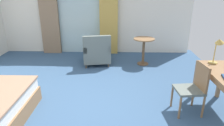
# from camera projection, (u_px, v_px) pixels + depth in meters

# --- Properties ---
(ground) EXTENTS (6.45, 7.21, 0.10)m
(ground) POSITION_uv_depth(u_px,v_px,m) (75.00, 109.00, 3.71)
(ground) COLOR #38567A
(wall_back) EXTENTS (6.05, 0.12, 2.82)m
(wall_back) POSITION_uv_depth(u_px,v_px,m) (94.00, 8.00, 6.32)
(wall_back) COLOR white
(wall_back) RESTS_ON ground
(balcony_glass_door) EXTENTS (1.39, 0.02, 2.48)m
(balcony_glass_door) POSITION_uv_depth(u_px,v_px,m) (79.00, 14.00, 6.32)
(balcony_glass_door) COLOR silver
(balcony_glass_door) RESTS_ON ground
(curtain_panel_left) EXTENTS (0.57, 0.10, 2.52)m
(curtain_panel_left) POSITION_uv_depth(u_px,v_px,m) (49.00, 13.00, 6.24)
(curtain_panel_left) COLOR #897056
(curtain_panel_left) RESTS_ON ground
(curtain_panel_right) EXTENTS (0.56, 0.10, 2.52)m
(curtain_panel_right) POSITION_uv_depth(u_px,v_px,m) (109.00, 14.00, 6.19)
(curtain_panel_right) COLOR tan
(curtain_panel_right) RESTS_ON ground
(desk_chair) EXTENTS (0.47, 0.45, 0.87)m
(desk_chair) POSITION_uv_depth(u_px,v_px,m) (194.00, 86.00, 3.37)
(desk_chair) COLOR slate
(desk_chair) RESTS_ON ground
(desk_lamp) EXTENTS (0.25, 0.24, 0.46)m
(desk_lamp) POSITION_uv_depth(u_px,v_px,m) (218.00, 45.00, 3.60)
(desk_lamp) COLOR tan
(desk_lamp) RESTS_ON writing_desk
(armchair_by_window) EXTENTS (0.84, 0.89, 0.86)m
(armchair_by_window) POSITION_uv_depth(u_px,v_px,m) (96.00, 52.00, 5.59)
(armchair_by_window) COLOR slate
(armchair_by_window) RESTS_ON ground
(round_cafe_table) EXTENTS (0.56, 0.56, 0.73)m
(round_cafe_table) POSITION_uv_depth(u_px,v_px,m) (144.00, 46.00, 5.52)
(round_cafe_table) COLOR olive
(round_cafe_table) RESTS_ON ground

